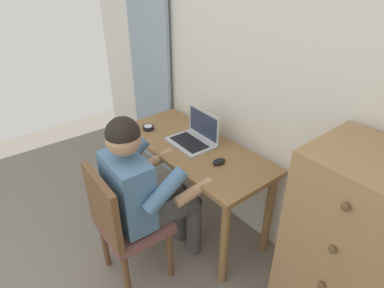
{
  "coord_description": "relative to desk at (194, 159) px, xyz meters",
  "views": [
    {
      "loc": [
        1.21,
        0.54,
        1.97
      ],
      "look_at": [
        -0.3,
        1.76,
        0.83
      ],
      "focal_mm": 30.92,
      "sensor_mm": 36.0,
      "label": 1
    }
  ],
  "objects": [
    {
      "name": "desk_clock",
      "position": [
        -0.43,
        -0.12,
        0.13
      ],
      "size": [
        0.09,
        0.09,
        0.03
      ],
      "color": "black",
      "rests_on": "desk"
    },
    {
      "name": "dresser",
      "position": [
        1.21,
        0.04,
        -0.01
      ],
      "size": [
        0.57,
        0.51,
        1.21
      ],
      "color": "#9E754C",
      "rests_on": "ground_plane"
    },
    {
      "name": "curtain_panel",
      "position": [
        -0.99,
        0.27,
        0.53
      ],
      "size": [
        0.62,
        0.03,
        2.29
      ],
      "primitive_type": "cube",
      "color": "#8EA3B7",
      "rests_on": "ground_plane"
    },
    {
      "name": "desk",
      "position": [
        0.0,
        0.0,
        0.0
      ],
      "size": [
        1.26,
        0.55,
        0.73
      ],
      "color": "olive",
      "rests_on": "ground_plane"
    },
    {
      "name": "laptop",
      "position": [
        -0.04,
        0.04,
        0.17
      ],
      "size": [
        0.35,
        0.26,
        0.24
      ],
      "color": "#B7BABF",
      "rests_on": "desk"
    },
    {
      "name": "computer_mouse",
      "position": [
        0.28,
        -0.01,
        0.13
      ],
      "size": [
        0.07,
        0.1,
        0.03
      ],
      "primitive_type": "ellipsoid",
      "rotation": [
        0.0,
        0.0,
        -0.08
      ],
      "color": "black",
      "rests_on": "desk"
    },
    {
      "name": "chair",
      "position": [
        0.13,
        -0.69,
        -0.12
      ],
      "size": [
        0.44,
        0.42,
        0.88
      ],
      "color": "brown",
      "rests_on": "ground_plane"
    },
    {
      "name": "wall_back",
      "position": [
        0.4,
        0.34,
        0.63
      ],
      "size": [
        4.8,
        0.05,
        2.5
      ],
      "primitive_type": "cube",
      "color": "silver",
      "rests_on": "ground_plane"
    },
    {
      "name": "person_seated",
      "position": [
        0.14,
        -0.5,
        0.06
      ],
      "size": [
        0.54,
        0.6,
        1.2
      ],
      "color": "#4C4C4C",
      "rests_on": "ground_plane"
    }
  ]
}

